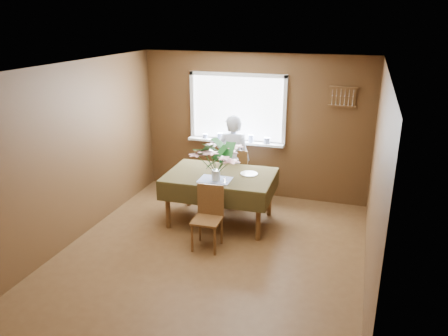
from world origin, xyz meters
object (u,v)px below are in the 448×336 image
(chair_near, at_px, (209,214))
(flower_bouquet, at_px, (216,157))
(chair_far, at_px, (237,173))
(dining_table, at_px, (220,180))
(seated_woman, at_px, (233,160))

(chair_near, height_order, flower_bouquet, flower_bouquet)
(chair_far, relative_size, chair_near, 1.09)
(chair_far, xyz_separation_m, flower_bouquet, (0.00, -1.09, 0.62))
(dining_table, xyz_separation_m, chair_near, (0.09, -0.77, -0.21))
(flower_bouquet, bearing_deg, chair_far, 90.08)
(dining_table, relative_size, chair_near, 1.88)
(dining_table, bearing_deg, chair_near, -85.26)
(dining_table, height_order, flower_bouquet, flower_bouquet)
(flower_bouquet, bearing_deg, dining_table, 95.49)
(seated_woman, bearing_deg, chair_near, 85.55)
(seated_woman, bearing_deg, dining_table, 83.14)
(chair_near, relative_size, seated_woman, 0.57)
(chair_far, bearing_deg, seated_woman, 52.12)
(dining_table, height_order, chair_far, chair_far)
(chair_far, distance_m, chair_near, 1.59)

